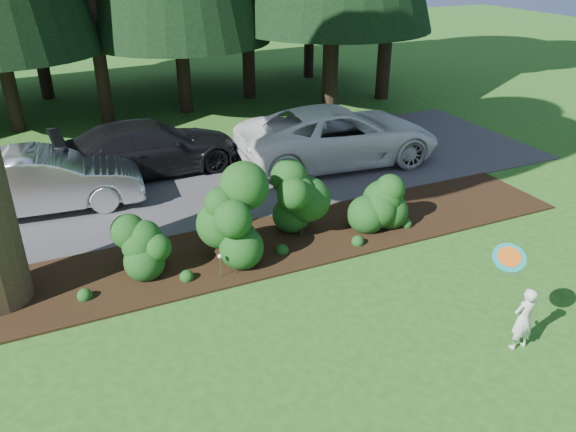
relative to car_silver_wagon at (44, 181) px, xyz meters
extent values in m
plane|color=#285618|center=(3.45, -7.17, -0.78)|extent=(80.00, 80.00, 0.00)
cube|color=black|center=(3.45, -3.92, -0.76)|extent=(16.00, 2.50, 0.05)
cube|color=#38383A|center=(3.45, 0.33, -0.77)|extent=(22.00, 6.00, 0.03)
sphere|color=#174716|center=(1.45, -3.97, -0.12)|extent=(1.08, 1.08, 1.08)
cylinder|color=black|center=(1.45, -3.97, -0.63)|extent=(0.08, 0.08, 0.30)
sphere|color=#174716|center=(3.25, -4.17, 0.15)|extent=(1.35, 1.35, 1.35)
cylinder|color=black|center=(3.25, -4.17, -0.63)|extent=(0.08, 0.08, 0.30)
sphere|color=#174716|center=(5.05, -3.87, 0.04)|extent=(1.26, 1.26, 1.26)
cylinder|color=black|center=(5.05, -3.87, -0.63)|extent=(0.08, 0.08, 0.30)
sphere|color=#174716|center=(6.85, -4.07, -0.07)|extent=(1.17, 1.17, 1.17)
cylinder|color=black|center=(6.85, -4.07, -0.63)|extent=(0.08, 0.08, 0.30)
cylinder|color=#174716|center=(2.85, -4.77, -0.53)|extent=(0.01, 0.01, 0.50)
sphere|color=white|center=(2.85, -4.77, -0.26)|extent=(0.09, 0.09, 0.09)
cylinder|color=#174716|center=(3.15, -4.77, -0.53)|extent=(0.01, 0.01, 0.50)
sphere|color=white|center=(3.15, -4.77, -0.26)|extent=(0.09, 0.09, 0.09)
cylinder|color=#174716|center=(3.45, -4.77, -0.53)|extent=(0.01, 0.01, 0.50)
sphere|color=white|center=(3.45, -4.77, -0.26)|extent=(0.09, 0.09, 0.09)
imported|color=silver|center=(0.00, 0.00, 0.00)|extent=(4.69, 1.99, 1.51)
imported|color=white|center=(8.08, -0.13, 0.08)|extent=(6.21, 3.30, 1.66)
imported|color=black|center=(2.85, 1.36, -0.01)|extent=(5.20, 2.31, 1.48)
imported|color=silver|center=(6.64, -8.78, -0.21)|extent=(0.43, 0.29, 1.14)
cylinder|color=teal|center=(5.99, -8.82, 1.11)|extent=(0.53, 0.44, 0.38)
cylinder|color=orange|center=(5.99, -8.82, 1.12)|extent=(0.37, 0.31, 0.27)
camera|label=1|loc=(0.14, -13.86, 5.28)|focal=35.00mm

